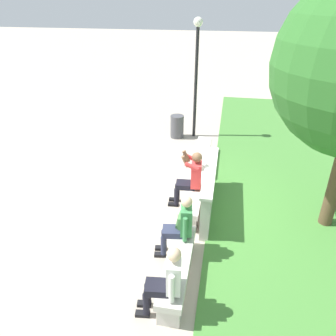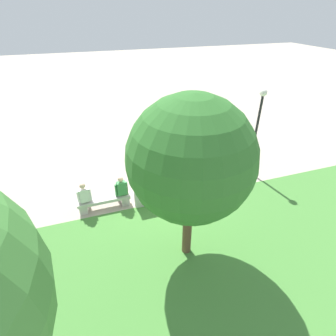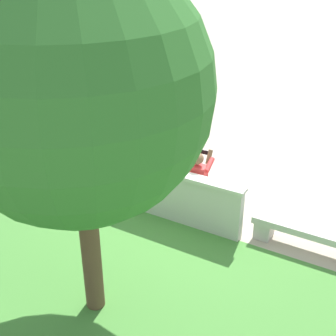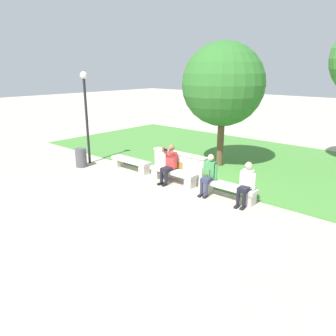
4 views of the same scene
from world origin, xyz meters
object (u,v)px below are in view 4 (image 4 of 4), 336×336
bench_near (173,174)px  person_companion (246,183)px  bench_main (131,163)px  person_distant (209,173)px  tree_left_background (223,85)px  backpack (207,174)px  person_photographer (169,162)px  bench_mid (227,189)px  trash_bin (81,158)px  lamp_post (86,104)px

bench_near → person_companion: 2.85m
bench_main → person_distant: person_distant is taller
person_companion → tree_left_background: 4.71m
bench_main → backpack: bearing=-0.3°
person_distant → backpack: size_ratio=2.94×
person_photographer → bench_near: bearing=35.2°
backpack → person_distant: bearing=-26.3°
bench_near → bench_mid: 2.18m
bench_near → person_companion: person_companion is taller
person_distant → tree_left_background: tree_left_background is taller
person_photographer → backpack: 1.55m
trash_bin → lamp_post: bearing=111.3°
person_photographer → person_distant: person_photographer is taller
bench_mid → backpack: bearing=-178.6°
bench_mid → trash_bin: 6.27m
person_companion → lamp_post: lamp_post is taller
bench_near → person_companion: (2.82, -0.07, 0.37)m
bench_near → bench_mid: (2.18, 0.00, 0.00)m
bench_near → lamp_post: 4.76m
bench_mid → tree_left_background: bearing=126.8°
tree_left_background → trash_bin: 6.28m
bench_mid → backpack: (-0.75, -0.02, 0.33)m
person_photographer → person_distant: (1.64, 0.01, -0.06)m
bench_main → bench_mid: same height
trash_bin → person_photographer: bearing=13.4°
trash_bin → lamp_post: size_ratio=0.20×
bench_near → person_photographer: bearing=-144.8°
person_distant → tree_left_background: (-1.44, 2.87, 2.55)m
bench_near → trash_bin: (-4.01, -1.01, 0.08)m
bench_main → backpack: (3.61, -0.02, 0.33)m
bench_main → trash_bin: 2.09m
bench_mid → lamp_post: 6.77m
person_companion → trash_bin: person_companion is taller
bench_main → lamp_post: (-2.04, -0.46, 2.13)m
person_distant → bench_mid: bearing=5.8°
lamp_post → tree_left_background: bearing=37.2°
bench_mid → person_companion: (0.64, -0.07, 0.37)m
bench_main → lamp_post: 2.99m
bench_near → trash_bin: trash_bin is taller
backpack → person_companion: bearing=-2.0°
person_distant → lamp_post: 6.03m
bench_near → backpack: size_ratio=4.37×
person_distant → person_companion: 1.29m
bench_mid → trash_bin: trash_bin is taller
lamp_post → bench_main: bearing=12.7°
person_photographer → trash_bin: bearing=-166.6°
bench_near → bench_mid: same height
bench_near → person_distant: person_distant is taller
bench_near → person_companion: size_ratio=1.48×
bench_mid → lamp_post: (-6.40, -0.46, 2.13)m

